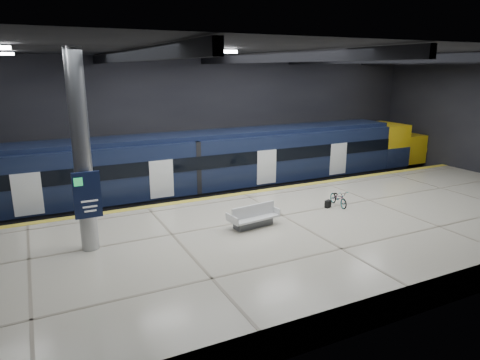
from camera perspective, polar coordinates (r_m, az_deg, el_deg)
ground at (r=20.02m, az=4.04°, el=-6.82°), size 30.00×30.00×0.00m
room_shell at (r=18.70m, az=4.35°, el=9.72°), size 30.10×16.10×8.05m
platform at (r=17.86m, az=8.15°, el=-7.77°), size 30.00×11.00×1.10m
safety_strip at (r=21.94m, az=0.47°, el=-1.78°), size 30.00×0.40×0.01m
rails at (r=24.62m, az=-2.42°, el=-2.44°), size 30.00×1.52×0.16m
train at (r=24.48m, az=-0.53°, el=2.26°), size 29.40×2.84×3.79m
bench at (r=17.35m, az=1.78°, el=-5.20°), size 2.20×1.13×0.93m
bicycle at (r=20.40m, az=13.01°, el=-2.36°), size 0.71×1.50×0.76m
pannier_bag at (r=20.10m, az=11.64°, el=-3.15°), size 0.34×0.27×0.35m
info_column at (r=15.34m, az=-20.29°, el=3.01°), size 0.90×0.78×6.90m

